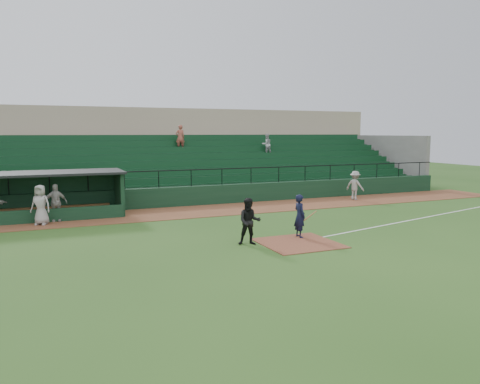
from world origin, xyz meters
name	(u,v)px	position (x,y,z in m)	size (l,w,h in m)	color
ground	(286,238)	(0.00, 0.00, 0.00)	(90.00, 90.00, 0.00)	#2B5019
warning_track	(220,210)	(0.00, 8.00, 0.01)	(40.00, 4.00, 0.03)	brown
home_plate_dirt	(298,243)	(0.00, -1.00, 0.01)	(3.00, 3.00, 0.03)	brown
foul_line	(413,220)	(8.00, 1.20, 0.01)	(18.00, 0.09, 0.01)	white
stadium_structure	(179,162)	(0.00, 16.46, 2.30)	(38.00, 13.08, 6.40)	black
dugout	(35,192)	(-9.75, 9.56, 1.33)	(8.90, 3.20, 2.42)	black
batter_at_plate	(300,216)	(0.59, -0.07, 0.93)	(1.02, 0.71, 1.86)	black
umpire	(249,222)	(-1.91, -0.40, 0.94)	(0.91, 0.71, 1.88)	black
runner	(355,185)	(9.66, 8.26, 0.98)	(1.23, 0.71, 1.90)	gray
dugout_player_a	(55,203)	(-8.81, 7.82, 0.97)	(1.11, 0.46, 1.89)	#A7A29C
dugout_player_b	(41,205)	(-9.50, 7.19, 1.00)	(0.94, 0.61, 1.93)	#A49E9A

